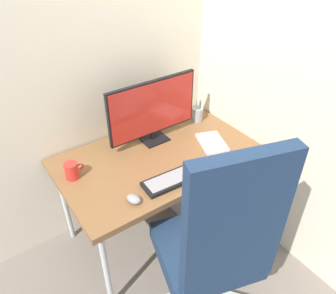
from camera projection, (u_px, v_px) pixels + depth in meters
name	position (u px, v px, depth m)	size (l,w,h in m)	color
ground_plane	(160.00, 229.00, 2.48)	(8.00, 8.00, 0.00)	slate
wall_back	(118.00, 28.00, 1.93)	(3.04, 0.04, 2.80)	beige
wall_side_right	(281.00, 37.00, 1.79)	(0.04, 2.54, 2.80)	beige
desk	(158.00, 161.00, 2.09)	(1.25, 0.75, 0.70)	brown
office_chair	(216.00, 244.00, 1.62)	(0.63, 0.65, 1.26)	black
filing_cabinet	(201.00, 179.00, 2.52)	(0.43, 0.45, 0.56)	#9EA0A5
monitor	(153.00, 109.00, 2.08)	(0.63, 0.14, 0.43)	black
keyboard	(180.00, 176.00, 1.88)	(0.46, 0.16, 0.03)	black
mouse	(134.00, 199.00, 1.72)	(0.06, 0.09, 0.04)	gray
pen_holder	(197.00, 114.00, 2.39)	(0.08, 0.08, 0.18)	#9EA0A5
notebook	(212.00, 143.00, 2.16)	(0.16, 0.23, 0.02)	silver
coffee_mug	(72.00, 171.00, 1.87)	(0.11, 0.08, 0.10)	red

